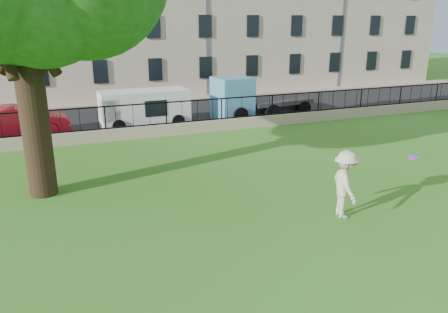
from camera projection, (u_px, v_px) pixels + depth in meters
name	position (u px, v px, depth m)	size (l,w,h in m)	color
ground	(280.00, 241.00, 11.66)	(120.00, 120.00, 0.00)	#386C19
retaining_wall	(167.00, 130.00, 22.21)	(50.00, 0.40, 0.60)	gray
iron_railing	(166.00, 113.00, 21.96)	(50.00, 0.05, 1.13)	black
street	(148.00, 117.00, 26.47)	(60.00, 9.00, 0.01)	black
sidewalk	(132.00, 102.00, 31.07)	(60.00, 1.40, 0.12)	gray
building_row	(113.00, 3.00, 34.04)	(56.40, 10.40, 13.80)	#C3B59B
man	(345.00, 184.00, 12.84)	(1.32, 0.76, 2.04)	beige
frisbee	(413.00, 158.00, 13.18)	(0.27, 0.27, 0.03)	purple
red_sedan	(19.00, 122.00, 21.76)	(1.67, 4.80, 1.58)	#AA1427
white_van	(145.00, 108.00, 23.92)	(4.75, 1.85, 1.99)	white
blue_truck	(261.00, 96.00, 26.34)	(5.92, 2.10, 2.48)	#559AC9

